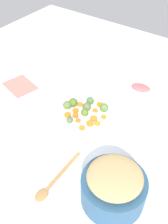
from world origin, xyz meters
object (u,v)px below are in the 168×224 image
(ham_plate, at_px, (143,91))
(wooden_spoon, at_px, (51,184))
(serving_bowl_carrots, at_px, (84,121))
(metal_pot, at_px, (113,190))

(ham_plate, bearing_deg, wooden_spoon, 87.83)
(serving_bowl_carrots, height_order, ham_plate, serving_bowl_carrots)
(serving_bowl_carrots, bearing_deg, ham_plate, -103.54)
(metal_pot, relative_size, wooden_spoon, 0.85)
(metal_pot, bearing_deg, ham_plate, -73.53)
(wooden_spoon, height_order, ham_plate, same)
(wooden_spoon, bearing_deg, ham_plate, -92.17)
(serving_bowl_carrots, xyz_separation_m, metal_pot, (-0.31, 0.24, 0.01))
(metal_pot, height_order, ham_plate, metal_pot)
(wooden_spoon, xyz_separation_m, ham_plate, (-0.03, -0.77, 0.00))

